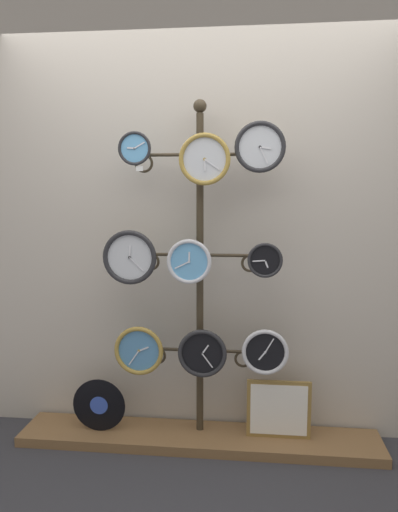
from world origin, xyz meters
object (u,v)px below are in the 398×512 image
(clock_bottom_center, at_px, (202,353))
(clock_top_center, at_px, (205,159))
(clock_middle_left, at_px, (130,257))
(clock_middle_center, at_px, (189,262))
(clock_top_right, at_px, (260,147))
(clock_bottom_left, at_px, (139,351))
(vinyl_record, at_px, (99,405))
(clock_top_left, at_px, (135,148))
(picture_frame, at_px, (279,409))
(clock_bottom_right, at_px, (265,352))
(display_stand, at_px, (200,311))
(clock_middle_right, at_px, (265,260))

(clock_bottom_center, bearing_deg, clock_top_center, 24.91)
(clock_middle_left, distance_m, clock_middle_center, 0.36)
(clock_top_center, bearing_deg, clock_top_right, 6.01)
(clock_bottom_left, distance_m, clock_bottom_center, 0.38)
(clock_bottom_left, relative_size, vinyl_record, 0.90)
(clock_top_left, xyz_separation_m, vinyl_record, (-0.25, -0.00, -1.55))
(vinyl_record, height_order, picture_frame, picture_frame)
(clock_top_right, bearing_deg, clock_middle_center, -174.80)
(clock_top_left, xyz_separation_m, clock_bottom_left, (0.01, -0.03, -1.19))
(clock_middle_left, bearing_deg, clock_top_left, 8.06)
(clock_bottom_left, bearing_deg, clock_bottom_right, 2.43)
(picture_frame, bearing_deg, display_stand, 173.83)
(display_stand, xyz_separation_m, clock_middle_right, (0.38, -0.09, 0.33))
(clock_middle_right, distance_m, vinyl_record, 1.36)
(clock_bottom_left, bearing_deg, picture_frame, 4.59)
(clock_top_left, relative_size, clock_bottom_left, 0.65)
(clock_top_center, relative_size, clock_middle_left, 0.90)
(display_stand, xyz_separation_m, clock_bottom_left, (-0.35, -0.12, -0.22))
(display_stand, relative_size, clock_bottom_center, 7.10)
(clock_top_right, distance_m, clock_bottom_center, 1.23)
(clock_top_left, distance_m, clock_middle_center, 0.72)
(clock_top_left, height_order, clock_top_center, clock_top_left)
(clock_top_right, distance_m, vinyl_record, 1.83)
(clock_middle_left, xyz_separation_m, clock_middle_center, (0.36, -0.02, -0.02))
(clock_bottom_center, bearing_deg, clock_bottom_left, -179.81)
(clock_top_right, bearing_deg, clock_top_center, -173.99)
(clock_middle_right, bearing_deg, clock_top_left, 179.52)
(display_stand, bearing_deg, clock_top_right, -13.05)
(clock_middle_right, xyz_separation_m, clock_bottom_center, (-0.36, -0.02, -0.55))
(picture_frame, bearing_deg, clock_middle_right, -156.41)
(clock_bottom_center, height_order, vinyl_record, clock_bottom_center)
(clock_middle_right, bearing_deg, clock_middle_center, -177.13)
(clock_bottom_center, relative_size, clock_bottom_right, 1.06)
(clock_top_right, height_order, clock_middle_right, clock_top_right)
(clock_middle_right, relative_size, vinyl_record, 0.61)
(clock_middle_right, bearing_deg, picture_frame, 23.59)
(clock_top_center, relative_size, clock_bottom_center, 1.01)
(clock_top_right, bearing_deg, display_stand, 166.95)
(clock_top_left, bearing_deg, clock_bottom_left, -67.63)
(display_stand, bearing_deg, clock_bottom_right, -12.49)
(display_stand, bearing_deg, clock_top_left, -166.43)
(clock_top_left, relative_size, clock_middle_right, 0.96)
(vinyl_record, bearing_deg, clock_middle_center, -2.67)
(clock_middle_center, bearing_deg, picture_frame, 6.89)
(clock_top_right, height_order, vinyl_record, clock_top_right)
(clock_bottom_left, xyz_separation_m, clock_bottom_center, (0.38, 0.00, -0.00))
(clock_bottom_center, bearing_deg, clock_middle_center, 178.80)
(clock_top_center, xyz_separation_m, clock_bottom_right, (0.36, 0.03, -1.11))
(clock_bottom_left, bearing_deg, display_stand, 18.65)
(clock_top_left, relative_size, clock_bottom_right, 0.71)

